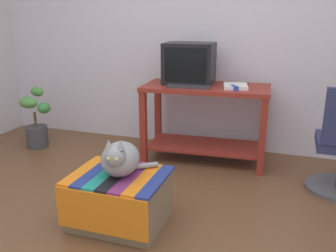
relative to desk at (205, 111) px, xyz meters
name	(u,v)px	position (x,y,z in m)	size (l,w,h in m)	color
ground_plane	(116,243)	(-0.20, -1.60, -0.51)	(14.00, 14.00, 0.00)	brown
back_wall	(199,26)	(-0.20, 0.45, 0.79)	(8.00, 0.10, 2.60)	silver
desk	(205,111)	(0.00, 0.00, 0.00)	(1.23, 0.65, 0.75)	maroon
tv_monitor	(189,64)	(-0.19, 0.07, 0.44)	(0.50, 0.41, 0.40)	black
keyboard	(189,86)	(-0.13, -0.14, 0.26)	(0.40, 0.15, 0.02)	#333338
book	(235,86)	(0.28, -0.03, 0.26)	(0.21, 0.24, 0.03)	white
ottoman_with_blanket	(119,199)	(-0.28, -1.36, -0.32)	(0.64, 0.53, 0.36)	#7A664C
cat	(120,158)	(-0.27, -1.36, -0.02)	(0.37, 0.41, 0.29)	gray
potted_plant	(36,123)	(-1.84, -0.24, -0.23)	(0.34, 0.31, 0.65)	#3D3D42
stapler	(234,88)	(0.29, -0.12, 0.27)	(0.04, 0.11, 0.04)	#2342B7
pen	(243,86)	(0.34, 0.09, 0.25)	(0.01, 0.01, 0.14)	black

